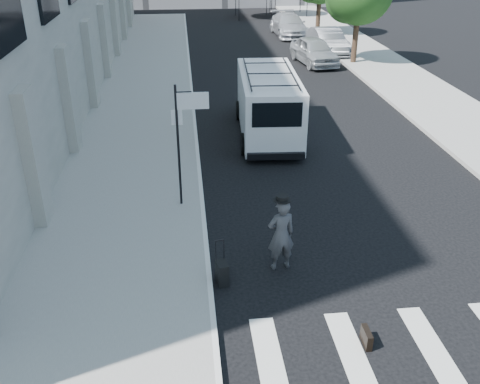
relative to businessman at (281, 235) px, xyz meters
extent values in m
plane|color=black|center=(0.28, 0.08, -0.91)|extent=(120.00, 120.00, 0.00)
cube|color=gray|center=(-3.97, 16.08, -0.83)|extent=(4.50, 48.00, 0.15)
cube|color=gray|center=(9.28, 20.08, -0.83)|extent=(4.00, 56.00, 0.15)
cylinder|color=black|center=(-2.32, 3.28, 0.99)|extent=(0.07, 0.07, 3.50)
cube|color=white|center=(-2.32, 3.30, 1.84)|extent=(0.30, 0.03, 0.42)
cube|color=white|center=(-1.87, 3.28, 2.29)|extent=(0.85, 0.06, 0.45)
cylinder|color=black|center=(7.88, 20.08, 0.49)|extent=(0.32, 0.32, 2.80)
cylinder|color=black|center=(7.88, 29.08, 0.49)|extent=(0.32, 0.32, 2.80)
cylinder|color=black|center=(2.88, 36.68, 0.19)|extent=(0.06, 0.06, 2.20)
cylinder|color=black|center=(5.68, 36.68, 0.19)|extent=(0.06, 0.06, 2.20)
cylinder|color=black|center=(2.88, 39.48, 0.19)|extent=(0.06, 0.06, 2.20)
cylinder|color=black|center=(5.68, 39.48, 0.19)|extent=(0.06, 0.06, 2.20)
cylinder|color=black|center=(6.08, 37.18, 0.19)|extent=(0.06, 0.06, 2.20)
cylinder|color=black|center=(8.88, 37.18, 0.19)|extent=(0.06, 0.06, 2.20)
cylinder|color=black|center=(6.08, 39.98, 0.19)|extent=(0.06, 0.06, 2.20)
cylinder|color=black|center=(8.88, 39.98, 0.19)|extent=(0.06, 0.06, 2.20)
imported|color=#404043|center=(0.00, 0.00, 0.00)|extent=(0.73, 0.55, 1.82)
cube|color=black|center=(1.23, -2.78, -0.74)|extent=(0.13, 0.44, 0.34)
cube|color=black|center=(-1.43, -0.49, -0.63)|extent=(0.31, 0.42, 0.56)
cylinder|color=black|center=(-1.55, -0.34, -0.11)|extent=(0.02, 0.02, 0.53)
cylinder|color=black|center=(-1.36, -0.30, -0.11)|extent=(0.02, 0.02, 0.53)
cube|color=black|center=(-1.46, -0.32, 0.14)|extent=(0.21, 0.07, 0.03)
cube|color=white|center=(1.08, 8.91, 0.38)|extent=(2.40, 5.73, 2.19)
cube|color=white|center=(1.25, 11.98, -0.13)|extent=(2.03, 1.05, 1.15)
cube|color=black|center=(0.92, 6.13, 0.86)|extent=(1.67, 0.18, 0.83)
cylinder|color=black|center=(0.20, 10.95, -0.51)|extent=(0.34, 0.81, 0.79)
cylinder|color=black|center=(2.18, 10.83, -0.51)|extent=(0.34, 0.81, 0.79)
cylinder|color=black|center=(-0.01, 7.10, -0.51)|extent=(0.34, 0.81, 0.79)
cylinder|color=black|center=(1.96, 6.99, -0.51)|extent=(0.34, 0.81, 0.79)
imported|color=#A1A5A9|center=(5.60, 20.46, -0.15)|extent=(2.40, 4.69, 1.53)
imported|color=slate|center=(7.07, 23.05, -0.13)|extent=(1.89, 4.81, 1.56)
imported|color=#AFB2B8|center=(5.80, 29.39, -0.14)|extent=(2.28, 5.37, 1.54)
camera|label=1|loc=(-2.09, -10.52, 6.49)|focal=40.00mm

